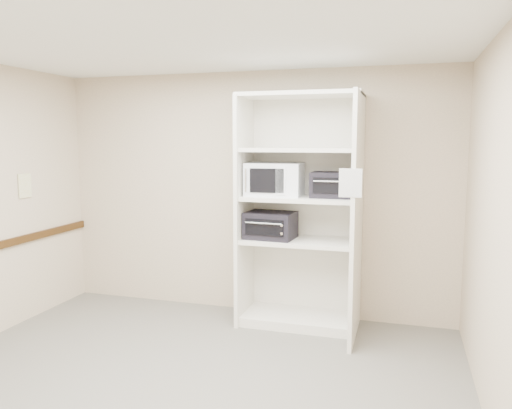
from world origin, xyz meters
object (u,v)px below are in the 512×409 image
(shelving_unit, at_px, (304,219))
(toaster_oven_upper, at_px, (334,185))
(microwave, at_px, (275,179))
(toaster_oven_lower, at_px, (271,225))

(shelving_unit, distance_m, toaster_oven_upper, 0.47)
(shelving_unit, height_order, microwave, shelving_unit)
(toaster_oven_upper, bearing_deg, shelving_unit, -177.07)
(shelving_unit, bearing_deg, toaster_oven_lower, -174.34)
(toaster_oven_upper, bearing_deg, toaster_oven_lower, -175.51)
(microwave, bearing_deg, toaster_oven_upper, -3.26)
(shelving_unit, xyz_separation_m, toaster_oven_lower, (-0.35, -0.03, -0.07))
(toaster_oven_lower, bearing_deg, shelving_unit, 10.17)
(toaster_oven_lower, bearing_deg, microwave, 70.67)
(microwave, distance_m, toaster_oven_lower, 0.49)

